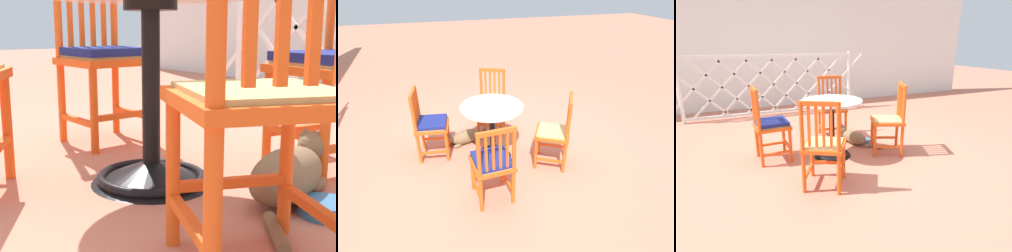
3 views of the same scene
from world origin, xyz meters
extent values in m
plane|color=#C6755B|center=(0.00, 0.00, 0.00)|extent=(24.00, 24.00, 0.00)
cylinder|color=white|center=(-2.05, 2.51, 0.61)|extent=(0.06, 0.06, 1.22)
cube|color=white|center=(-1.81, 2.51, 0.61)|extent=(1.10, 0.02, 1.10)
cube|color=white|center=(-1.35, 2.51, 0.61)|extent=(1.10, 0.02, 1.10)
cube|color=white|center=(-1.81, 2.51, 0.61)|extent=(1.10, 0.02, 1.10)
cube|color=white|center=(-1.35, 2.51, 0.61)|extent=(1.10, 0.02, 1.10)
cone|color=black|center=(-0.11, 0.11, 0.05)|extent=(0.48, 0.48, 0.10)
torus|color=black|center=(-0.11, 0.11, 0.03)|extent=(0.44, 0.44, 0.04)
cylinder|color=black|center=(-0.11, 0.11, 0.37)|extent=(0.07, 0.07, 0.66)
cylinder|color=black|center=(-0.11, 0.11, 0.68)|extent=(0.20, 0.20, 0.04)
cylinder|color=#EA5619|center=(-0.65, 0.48, 0.23)|extent=(0.04, 0.04, 0.45)
cylinder|color=#EA5619|center=(-0.64, 0.14, 0.23)|extent=(0.04, 0.04, 0.45)
cylinder|color=#EA5619|center=(-0.99, 0.46, 0.46)|extent=(0.04, 0.04, 0.91)
cylinder|color=#EA5619|center=(-0.98, 0.13, 0.46)|extent=(0.04, 0.04, 0.91)
cube|color=#EA5619|center=(-0.82, 0.47, 0.14)|extent=(0.34, 0.04, 0.03)
cube|color=#EA5619|center=(-0.81, 0.13, 0.14)|extent=(0.34, 0.04, 0.03)
cube|color=#EA5619|center=(-0.65, 0.31, 0.17)|extent=(0.04, 0.34, 0.03)
cube|color=#EA5619|center=(-0.82, 0.30, 0.43)|extent=(0.42, 0.42, 0.04)
cube|color=tan|center=(-0.82, 0.30, 0.45)|extent=(0.36, 0.36, 0.02)
cube|color=#EA5619|center=(-0.99, 0.40, 0.68)|extent=(0.02, 0.02, 0.39)
cube|color=#EA5619|center=(-0.99, 0.33, 0.68)|extent=(0.02, 0.02, 0.39)
cube|color=#EA5619|center=(-0.99, 0.26, 0.68)|extent=(0.02, 0.02, 0.39)
cube|color=#EA5619|center=(-0.98, 0.19, 0.68)|extent=(0.02, 0.02, 0.39)
cube|color=navy|center=(-0.82, 0.30, 0.48)|extent=(0.37, 0.37, 0.04)
cylinder|color=#EA5619|center=(-0.51, -0.32, 0.23)|extent=(0.04, 0.04, 0.45)
cylinder|color=#EA5619|center=(0.36, -0.14, 0.23)|extent=(0.04, 0.04, 0.45)
cylinder|color=#EA5619|center=(0.50, 0.17, 0.23)|extent=(0.04, 0.04, 0.45)
cylinder|color=#EA5619|center=(0.68, -0.28, 0.46)|extent=(0.04, 0.04, 0.91)
cube|color=#EA5619|center=(0.52, -0.21, 0.14)|extent=(0.32, 0.16, 0.03)
cube|color=#EA5619|center=(0.65, 0.10, 0.14)|extent=(0.32, 0.16, 0.03)
cube|color=#EA5619|center=(0.43, 0.01, 0.17)|extent=(0.16, 0.32, 0.03)
cube|color=#EA5619|center=(0.59, -0.05, 0.43)|extent=(0.53, 0.53, 0.04)
cube|color=tan|center=(0.59, -0.05, 0.45)|extent=(0.46, 0.46, 0.02)
cylinder|color=#EA5619|center=(0.30, 0.63, 0.23)|extent=(0.04, 0.04, 0.45)
cylinder|color=#EA5619|center=(-0.03, 0.68, 0.23)|extent=(0.04, 0.04, 0.45)
cylinder|color=#EA5619|center=(0.02, 1.02, 0.46)|extent=(0.04, 0.04, 0.91)
cube|color=#EA5619|center=(-0.01, 0.85, 0.14)|extent=(0.08, 0.34, 0.03)
cube|color=#EA5619|center=(0.14, 0.66, 0.17)|extent=(0.34, 0.08, 0.03)
cube|color=#EA5619|center=(0.16, 0.82, 0.43)|extent=(0.46, 0.46, 0.04)
cube|color=tan|center=(0.16, 0.82, 0.45)|extent=(0.40, 0.40, 0.02)
cube|color=navy|center=(0.16, 0.82, 0.48)|extent=(0.41, 0.41, 0.04)
ellipsoid|color=brown|center=(0.33, 0.38, 0.10)|extent=(0.32, 0.48, 0.19)
ellipsoid|color=silver|center=(0.30, 0.48, 0.08)|extent=(0.20, 0.22, 0.14)
sphere|color=brown|center=(0.26, 0.62, 0.15)|extent=(0.12, 0.12, 0.12)
ellipsoid|color=silver|center=(0.25, 0.66, 0.14)|extent=(0.06, 0.06, 0.04)
cone|color=brown|center=(0.23, 0.60, 0.20)|extent=(0.04, 0.04, 0.04)
cone|color=brown|center=(0.29, 0.62, 0.20)|extent=(0.04, 0.04, 0.04)
ellipsoid|color=brown|center=(0.23, 0.53, 0.03)|extent=(0.09, 0.13, 0.05)
ellipsoid|color=brown|center=(0.33, 0.56, 0.03)|extent=(0.09, 0.13, 0.05)
cylinder|color=brown|center=(0.52, 0.12, 0.02)|extent=(0.20, 0.17, 0.04)
cylinder|color=teal|center=(0.49, 0.38, 0.03)|extent=(0.17, 0.17, 0.05)
camera|label=1|loc=(1.34, -0.88, 0.60)|focal=49.90mm
camera|label=2|loc=(-2.98, 0.83, 2.10)|focal=29.10mm
camera|label=3|loc=(-1.25, -2.89, 1.41)|focal=28.72mm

